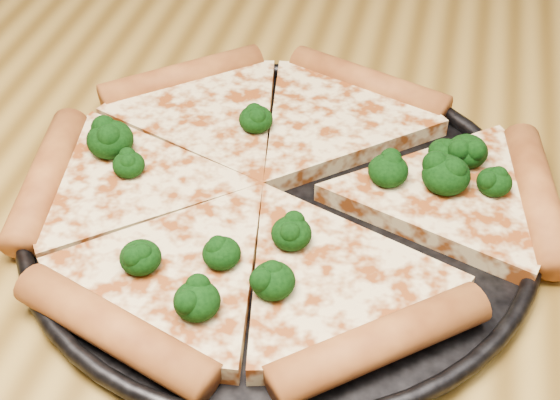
# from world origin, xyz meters

# --- Properties ---
(dining_table) EXTENTS (1.20, 0.90, 0.75)m
(dining_table) POSITION_xyz_m (0.00, 0.00, 0.66)
(dining_table) COLOR olive
(dining_table) RESTS_ON ground
(pizza_pan) EXTENTS (0.37, 0.37, 0.02)m
(pizza_pan) POSITION_xyz_m (0.01, -0.03, 0.76)
(pizza_pan) COLOR black
(pizza_pan) RESTS_ON dining_table
(pizza) EXTENTS (0.40, 0.38, 0.03)m
(pizza) POSITION_xyz_m (-0.00, -0.02, 0.77)
(pizza) COLOR #DDC387
(pizza) RESTS_ON pizza_pan
(broccoli_florets) EXTENTS (0.31, 0.22, 0.03)m
(broccoli_florets) POSITION_xyz_m (0.02, -0.04, 0.78)
(broccoli_florets) COLOR black
(broccoli_florets) RESTS_ON pizza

